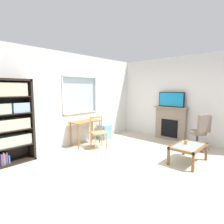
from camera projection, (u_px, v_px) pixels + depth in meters
ground at (135, 162)px, 4.30m from camera, size 5.98×5.57×0.02m
wall_back_with_window at (75, 100)px, 5.67m from camera, size 4.98×0.15×2.73m
wall_right at (182, 99)px, 5.99m from camera, size 0.12×4.77×2.73m
bookshelf at (10, 119)px, 4.13m from camera, size 0.90×0.38×1.91m
desk_under_window at (86, 125)px, 5.60m from camera, size 0.93×0.46×0.73m
wooden_chair at (98, 132)px, 5.30m from camera, size 0.53×0.52×0.90m
plastic_drawer_unit at (104, 132)px, 6.29m from camera, size 0.35×0.40×0.48m
fireplace at (171, 123)px, 6.17m from camera, size 0.26×1.13×1.10m
tv at (171, 100)px, 6.06m from camera, size 0.06×0.86×0.49m
office_chair at (200, 130)px, 5.08m from camera, size 0.60×0.62×1.00m
coffee_table at (188, 148)px, 4.23m from camera, size 0.92×0.58×0.41m
sippy_cup at (186, 142)px, 4.31m from camera, size 0.07×0.07×0.09m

